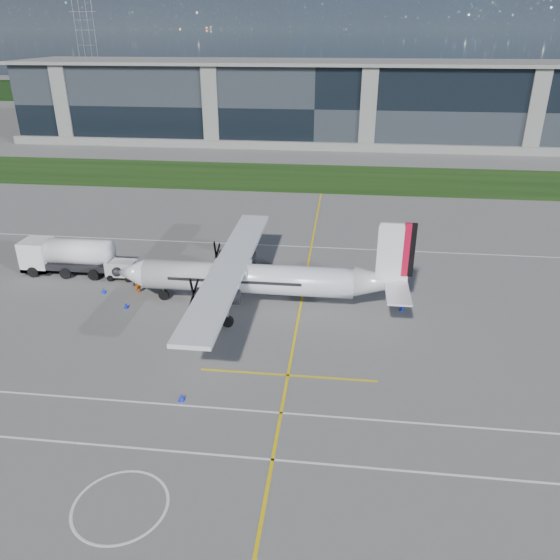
{
  "coord_description": "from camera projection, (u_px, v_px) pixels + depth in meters",
  "views": [
    {
      "loc": [
        6.08,
        -36.56,
        21.23
      ],
      "look_at": [
        1.39,
        3.11,
        2.83
      ],
      "focal_mm": 35.0,
      "sensor_mm": 36.0,
      "label": 1
    }
  ],
  "objects": [
    {
      "name": "tree_line",
      "position": [
        328.0,
        94.0,
        167.54
      ],
      "size": [
        400.0,
        6.0,
        6.0
      ],
      "primitive_type": "cube",
      "color": "black",
      "rests_on": "ground"
    },
    {
      "name": "safety_cone_portwing",
      "position": [
        181.0,
        397.0,
        34.2
      ],
      "size": [
        0.36,
        0.36,
        0.5
      ],
      "primitive_type": "cone",
      "color": "#0C1DD5",
      "rests_on": "ground"
    },
    {
      "name": "white_lane_line",
      "position": [
        218.0,
        455.0,
        29.88
      ],
      "size": [
        90.0,
        0.15,
        0.01
      ],
      "primitive_type": "cube",
      "color": "white",
      "rests_on": "ground"
    },
    {
      "name": "turboprop_aircraft",
      "position": [
        258.0,
        263.0,
        44.59
      ],
      "size": [
        24.89,
        25.81,
        7.74
      ],
      "primitive_type": null,
      "color": "silver",
      "rests_on": "ground"
    },
    {
      "name": "ground_crew_person",
      "position": [
        138.0,
        283.0,
        47.88
      ],
      "size": [
        0.92,
        0.99,
        1.99
      ],
      "primitive_type": "imported",
      "rotation": [
        0.0,
        0.0,
        1.0
      ],
      "color": "#F25907",
      "rests_on": "ground"
    },
    {
      "name": "baggage_tug",
      "position": [
        122.0,
        270.0,
        50.8
      ],
      "size": [
        2.88,
        1.73,
        1.73
      ],
      "primitive_type": null,
      "color": "silver",
      "rests_on": "ground"
    },
    {
      "name": "fuel_tanker_truck",
      "position": [
        62.0,
        256.0,
        51.61
      ],
      "size": [
        9.14,
        2.97,
        3.43
      ],
      "primitive_type": null,
      "color": "silver",
      "rests_on": "ground"
    },
    {
      "name": "pylon_west",
      "position": [
        88.0,
        50.0,
        180.07
      ],
      "size": [
        9.0,
        4.6,
        30.0
      ],
      "primitive_type": null,
      "color": "gray",
      "rests_on": "ground"
    },
    {
      "name": "terminal_building",
      "position": [
        317.0,
        103.0,
        111.53
      ],
      "size": [
        120.0,
        20.0,
        15.0
      ],
      "primitive_type": "cube",
      "color": "black",
      "rests_on": "ground"
    },
    {
      "name": "yellow_taxiway_centerline",
      "position": [
        306.0,
        278.0,
        51.21
      ],
      "size": [
        0.2,
        70.0,
        0.01
      ],
      "primitive_type": "cube",
      "color": "yellow",
      "rests_on": "ground"
    },
    {
      "name": "grass_strip",
      "position": [
        305.0,
        177.0,
        85.8
      ],
      "size": [
        400.0,
        18.0,
        0.04
      ],
      "primitive_type": "cube",
      "color": "#14330E",
      "rests_on": "ground"
    },
    {
      "name": "safety_cone_tail",
      "position": [
        402.0,
        308.0,
        45.19
      ],
      "size": [
        0.36,
        0.36,
        0.5
      ],
      "primitive_type": "cone",
      "color": "#0C1DD5",
      "rests_on": "ground"
    },
    {
      "name": "ground",
      "position": [
        300.0,
        191.0,
        78.59
      ],
      "size": [
        400.0,
        400.0,
        0.0
      ],
      "primitive_type": "plane",
      "color": "#575452",
      "rests_on": "ground"
    },
    {
      "name": "safety_cone_nose_port",
      "position": [
        126.0,
        305.0,
        45.6
      ],
      "size": [
        0.36,
        0.36,
        0.5
      ],
      "primitive_type": "cone",
      "color": "#0C1DD5",
      "rests_on": "ground"
    },
    {
      "name": "safety_cone_fwd",
      "position": [
        104.0,
        290.0,
        48.17
      ],
      "size": [
        0.36,
        0.36,
        0.5
      ],
      "primitive_type": "cone",
      "color": "#0C1DD5",
      "rests_on": "ground"
    }
  ]
}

